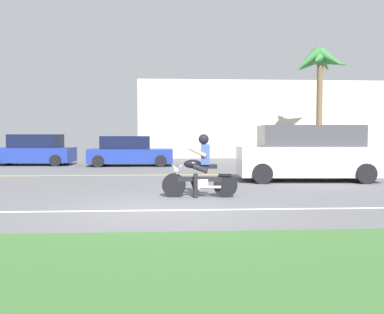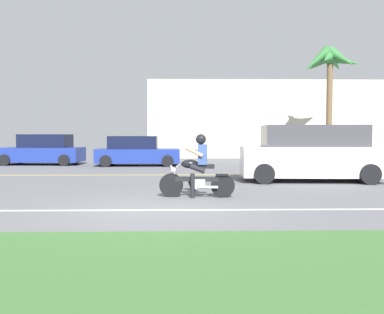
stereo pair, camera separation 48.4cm
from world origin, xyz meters
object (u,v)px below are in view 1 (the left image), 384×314
object	(u,v)px
palm_tree_0	(320,67)
suv_nearby	(307,154)
parked_car_0	(33,151)
parked_car_1	(129,152)
motorcyclist	(200,171)

from	to	relation	value
palm_tree_0	suv_nearby	bearing A→B (deg)	-112.24
parked_car_0	suv_nearby	bearing A→B (deg)	-35.29
suv_nearby	parked_car_0	size ratio (longest dim) A/B	1.13
palm_tree_0	parked_car_0	bearing A→B (deg)	-175.49
parked_car_1	parked_car_0	bearing A→B (deg)	170.61
palm_tree_0	parked_car_1	bearing A→B (deg)	-168.96
suv_nearby	parked_car_0	world-z (taller)	suv_nearby
parked_car_1	motorcyclist	bearing A→B (deg)	-76.51
suv_nearby	parked_car_1	xyz separation A→B (m)	(-6.52, 7.29, -0.21)
motorcyclist	parked_car_1	bearing A→B (deg)	103.49
parked_car_0	palm_tree_0	distance (m)	15.96
palm_tree_0	motorcyclist	bearing A→B (deg)	-120.77
motorcyclist	palm_tree_0	distance (m)	15.76
parked_car_1	suv_nearby	bearing A→B (deg)	-48.15
parked_car_0	motorcyclist	bearing A→B (deg)	-57.29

